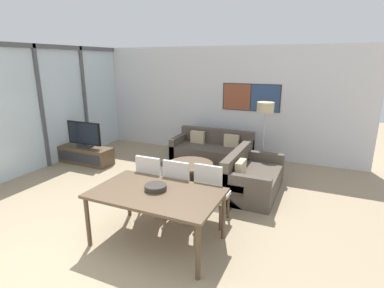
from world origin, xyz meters
name	(u,v)px	position (x,y,z in m)	size (l,w,h in m)	color
ground_plane	(57,276)	(0.00, 0.00, 0.00)	(24.00, 24.00, 0.00)	#9E896B
wall_back	(217,101)	(0.02, 5.44, 1.40)	(7.54, 0.09, 2.80)	silver
window_wall_left	(40,102)	(-3.26, 2.72, 1.53)	(0.07, 5.44, 2.80)	silver
area_rug	(190,180)	(0.24, 3.28, 0.00)	(2.33, 2.13, 0.01)	#473D38
tv_console	(86,155)	(-2.57, 3.25, 0.21)	(1.37, 0.49, 0.41)	brown
television	(84,135)	(-2.57, 3.25, 0.72)	(0.97, 0.20, 0.63)	#2D2D33
sofa_main	(213,151)	(0.24, 4.61, 0.27)	(1.90, 0.87, 0.79)	#51473D
sofa_side	(250,179)	(1.50, 3.25, 0.27)	(0.87, 1.58, 0.79)	#51473D
coffee_table	(190,168)	(0.24, 3.28, 0.29)	(0.95, 0.95, 0.39)	brown
dining_table	(156,196)	(0.73, 1.09, 0.69)	(1.72, 1.04, 0.75)	brown
dining_chair_left	(153,182)	(0.24, 1.79, 0.55)	(0.46, 0.46, 1.00)	beige
dining_chair_centre	(180,187)	(0.73, 1.79, 0.55)	(0.46, 0.46, 1.00)	beige
dining_chair_right	(210,191)	(1.23, 1.83, 0.55)	(0.46, 0.46, 1.00)	beige
fruit_bowl	(156,187)	(0.69, 1.15, 0.80)	(0.30, 0.30, 0.07)	#332D28
floor_lamp	(265,112)	(1.47, 4.54, 1.35)	(0.37, 0.37, 1.57)	#2D2D33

